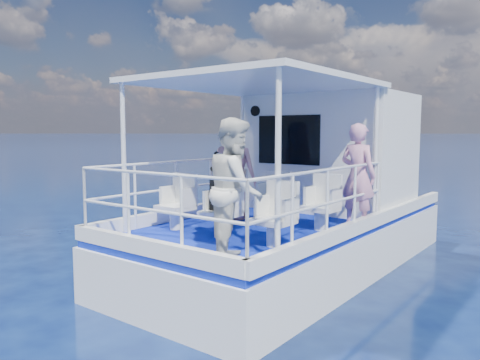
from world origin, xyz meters
The scene contains 20 objects.
ground centered at (0.00, 0.00, 0.00)m, with size 2000.00×2000.00×0.00m, color #08143F.
hull centered at (0.00, 1.00, 0.00)m, with size 3.00×7.00×1.60m, color white.
deck centered at (0.00, 1.00, 0.85)m, with size 2.90×6.90×0.10m, color #0B1D98.
cabin centered at (0.00, 2.30, 2.00)m, with size 2.85×2.00×2.20m, color white.
canopy centered at (0.00, -0.20, 3.14)m, with size 3.00×3.20×0.08m, color white.
canopy_posts centered at (0.00, -0.25, 2.00)m, with size 2.77×2.97×2.20m.
railings centered at (0.00, -0.58, 1.40)m, with size 2.84×3.59×1.00m, color white, non-canonical shape.
seat_port_fwd centered at (-0.90, 0.20, 1.09)m, with size 0.48×0.46×0.38m, color silver.
seat_center_fwd centered at (0.00, 0.20, 1.09)m, with size 0.48×0.46×0.38m, color silver.
seat_stbd_fwd centered at (0.90, 0.20, 1.09)m, with size 0.48×0.46×0.38m, color silver.
seat_port_aft centered at (-0.90, -1.10, 1.09)m, with size 0.48×0.46×0.38m, color silver.
seat_center_aft centered at (0.00, -1.10, 1.09)m, with size 0.48×0.46×0.38m, color silver.
seat_stbd_aft centered at (0.90, -1.10, 1.09)m, with size 0.48×0.46×0.38m, color silver.
passenger_port_fwd centered at (-0.77, 0.16, 1.76)m, with size 0.64×0.46×1.71m, color #D78D8B.
passenger_stbd_fwd centered at (1.25, 0.76, 1.71)m, with size 0.59×0.39×1.63m, color pink.
passenger_stbd_aft centered at (0.88, -1.88, 1.73)m, with size 0.80×0.63×1.66m, color silver.
backpack_port centered at (-0.92, 0.14, 1.47)m, with size 0.29×0.17×0.39m, color black.
backpack_center centered at (0.01, -1.08, 1.50)m, with size 0.29×0.17×0.44m, color black.
compact_camera centered at (-0.93, 0.14, 1.70)m, with size 0.10×0.06×0.06m, color black.
panda centered at (0.02, -1.11, 1.92)m, with size 0.26×0.21×0.40m, color white, non-canonical shape.
Camera 1 is at (4.20, -6.13, 2.39)m, focal length 35.00 mm.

